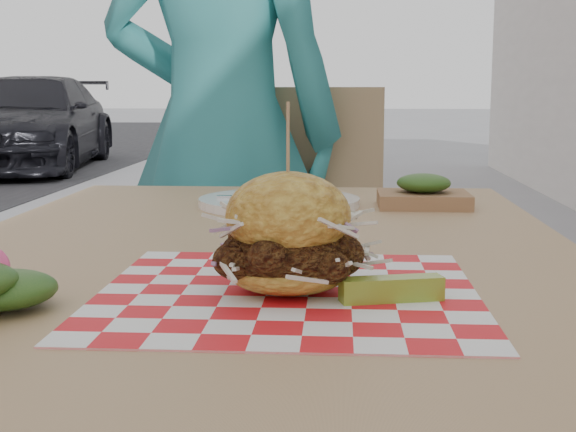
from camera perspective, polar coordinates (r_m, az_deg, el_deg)
name	(u,v)px	position (r m, az deg, el deg)	size (l,w,h in m)	color
diner	(220,133)	(1.98, -4.85, 5.90)	(0.61, 0.40, 1.68)	teal
car_dark	(29,122)	(10.19, -17.95, 6.35)	(1.56, 3.84, 1.11)	black
patio_table	(260,303)	(1.04, -2.00, -6.20)	(0.80, 1.20, 0.75)	tan
patio_chair	(296,250)	(1.97, 0.59, -2.47)	(0.44, 0.45, 0.95)	tan
paper_liner	(288,292)	(0.77, 0.00, -5.44)	(0.36, 0.36, 0.00)	red
sandwich	(288,240)	(0.76, 0.00, -1.72)	(0.16, 0.16, 0.18)	gold
pickle_spear	(392,289)	(0.74, 7.37, -5.17)	(0.10, 0.02, 0.02)	#939E2D
place_setting	(279,202)	(1.34, -0.62, 1.02)	(0.27, 0.27, 0.02)	white
kraft_tray	(423,193)	(1.35, 9.61, 1.60)	(0.15, 0.12, 0.06)	#8C6240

